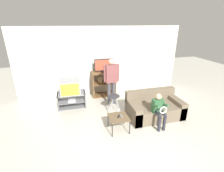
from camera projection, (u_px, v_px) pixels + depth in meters
ground_plane at (137, 157)px, 3.52m from camera, size 18.00×18.00×0.00m
wall_back at (102, 61)px, 6.32m from camera, size 6.40×0.06×2.60m
tv_stand at (72, 100)px, 5.55m from camera, size 0.92×0.51×0.50m
television_main at (70, 87)px, 5.36m from camera, size 0.65×0.58×0.47m
media_shelf at (104, 83)px, 6.32m from camera, size 0.89×0.50×0.96m
television_flat at (104, 66)px, 6.09m from camera, size 0.71×0.20×0.49m
folding_stool at (114, 99)px, 5.04m from camera, size 0.39×0.41×0.61m
snack_table at (119, 118)px, 4.27m from camera, size 0.51×0.51×0.41m
remote_control_black at (119, 116)px, 4.27m from camera, size 0.11×0.14×0.02m
remote_control_white at (121, 116)px, 4.28m from camera, size 0.05×0.15×0.02m
couch at (154, 108)px, 4.98m from camera, size 1.62×0.90×0.77m
person_standing_adult at (111, 77)px, 5.47m from camera, size 0.53×0.20×1.62m
person_seated_child at (159, 108)px, 4.36m from camera, size 0.33×0.43×0.96m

